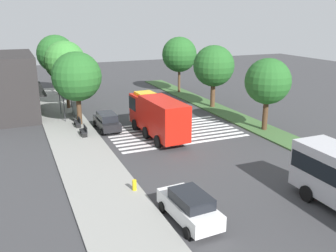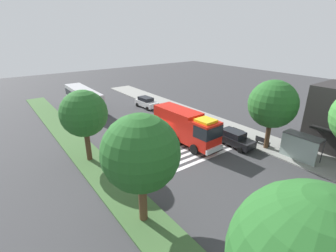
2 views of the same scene
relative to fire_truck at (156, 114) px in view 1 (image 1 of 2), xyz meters
name	(u,v)px [view 1 (image 1 of 2)]	position (x,y,z in m)	size (l,w,h in m)	color
ground_plane	(184,139)	(-2.01, -1.90, -2.11)	(120.00, 120.00, 0.00)	#38383A
sidewalk	(83,153)	(-2.01, 7.34, -2.04)	(60.00, 4.59, 0.14)	gray
median_strip	(260,128)	(-2.01, -10.34, -2.04)	(60.00, 3.00, 0.14)	#3D6033
crosswalk	(173,132)	(0.41, -1.90, -2.10)	(7.65, 12.50, 0.01)	silver
fire_truck	(156,114)	(0.00, 0.00, 0.00)	(8.99, 3.00, 3.74)	red
parked_car_west	(189,206)	(-14.76, 3.84, -1.20)	(4.60, 2.26, 1.76)	silver
parked_car_mid	(107,121)	(3.67, 3.85, -1.21)	(4.56, 2.02, 1.75)	black
parked_car_east	(69,82)	(27.53, 3.85, -1.22)	(4.33, 2.15, 1.72)	silver
bus_stop_shelter	(71,101)	(9.66, 6.33, -0.22)	(3.50, 1.40, 2.46)	#4C4C51
bench_near_shelter	(78,122)	(5.66, 6.35, -1.51)	(1.60, 0.50, 0.90)	black
bench_west_of_shelter	(84,131)	(2.44, 6.35, -1.51)	(1.60, 0.50, 0.90)	black
street_lamp	(69,76)	(14.40, 5.65, 1.87)	(0.36, 0.36, 6.55)	#2D2D30
storefront_building	(8,85)	(13.66, 12.46, 1.33)	(11.33, 6.46, 6.88)	#282626
sidewalk_tree_far_west	(77,77)	(6.33, 6.05, 2.96)	(4.94, 4.94, 7.42)	#47301E
sidewalk_tree_west	(65,62)	(13.97, 6.05, 3.61)	(4.81, 4.81, 8.00)	#47301E
sidewalk_tree_center	(56,54)	(22.58, 6.05, 3.69)	(5.18, 5.18, 8.26)	#47301E
median_tree_far_west	(268,82)	(-2.68, -10.34, 2.79)	(4.39, 4.39, 6.98)	#47301E
median_tree_west	(214,66)	(7.59, -10.34, 3.00)	(4.91, 4.91, 7.45)	#513823
median_tree_center	(179,55)	(17.41, -10.34, 3.44)	(4.96, 4.96, 7.90)	#513823
fire_hydrant	(134,185)	(-10.24, 5.55, -1.62)	(0.28, 0.28, 0.70)	gold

